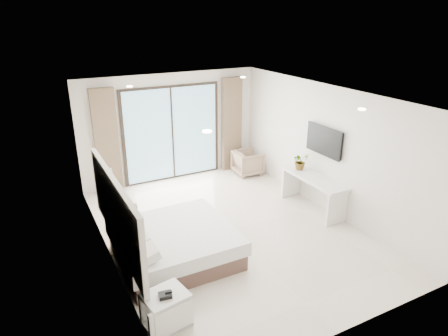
{
  "coord_description": "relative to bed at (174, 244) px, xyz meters",
  "views": [
    {
      "loc": [
        -3.31,
        -6.11,
        4.06
      ],
      "look_at": [
        0.08,
        0.4,
        1.18
      ],
      "focal_mm": 32.0,
      "sensor_mm": 36.0,
      "label": 1
    }
  ],
  "objects": [
    {
      "name": "console_desk",
      "position": [
        3.36,
        0.39,
        0.28
      ],
      "size": [
        0.53,
        1.7,
        0.77
      ],
      "color": "silver",
      "rests_on": "ground"
    },
    {
      "name": "room_shell",
      "position": [
        1.12,
        1.12,
        1.29
      ],
      "size": [
        4.62,
        6.22,
        2.72
      ],
      "color": "silver",
      "rests_on": "ground"
    },
    {
      "name": "ground",
      "position": [
        1.32,
        0.41,
        -0.29
      ],
      "size": [
        6.2,
        6.2,
        0.0
      ],
      "primitive_type": "plane",
      "color": "beige",
      "rests_on": "ground"
    },
    {
      "name": "nightstand",
      "position": [
        -0.68,
        -1.47,
        -0.02
      ],
      "size": [
        0.65,
        0.57,
        0.53
      ],
      "rotation": [
        0.0,
        0.0,
        0.17
      ],
      "color": "silver",
      "rests_on": "ground"
    },
    {
      "name": "bed",
      "position": [
        0.0,
        0.0,
        0.0
      ],
      "size": [
        1.97,
        1.88,
        0.69
      ],
      "color": "brown",
      "rests_on": "ground"
    },
    {
      "name": "phone",
      "position": [
        -0.69,
        -1.53,
        0.27
      ],
      "size": [
        0.19,
        0.16,
        0.06
      ],
      "primitive_type": "cube",
      "rotation": [
        0.0,
        0.0,
        -0.15
      ],
      "color": "black",
      "rests_on": "nightstand"
    },
    {
      "name": "plant",
      "position": [
        3.36,
        0.88,
        0.63
      ],
      "size": [
        0.38,
        0.41,
        0.31
      ],
      "primitive_type": "imported",
      "rotation": [
        0.0,
        0.0,
        -0.06
      ],
      "color": "#33662D",
      "rests_on": "console_desk"
    },
    {
      "name": "armchair",
      "position": [
        3.17,
        2.81,
        0.06
      ],
      "size": [
        0.68,
        0.72,
        0.7
      ],
      "primitive_type": "imported",
      "rotation": [
        0.0,
        0.0,
        1.51
      ],
      "color": "#997464",
      "rests_on": "ground"
    }
  ]
}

